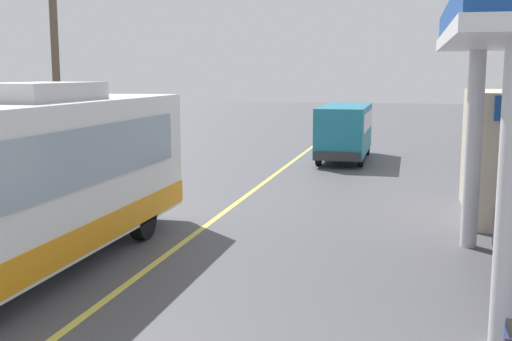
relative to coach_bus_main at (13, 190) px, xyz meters
name	(u,v)px	position (x,y,z in m)	size (l,w,h in m)	color
ground	(279,172)	(2.12, 14.16, -1.72)	(120.00, 120.00, 0.00)	#4C4C51
lane_divider_stripe	(248,195)	(2.12, 9.16, -1.72)	(0.16, 50.00, 0.01)	#D8CC4C
coach_bus_main	(13,190)	(0.00, 0.00, 0.00)	(2.60, 11.04, 3.69)	white
minibus_opposing_lane	(345,127)	(4.29, 18.23, -0.25)	(2.04, 6.13, 2.44)	teal
utility_pole_roadside	(55,58)	(-3.64, 7.69, 2.62)	(1.80, 0.24, 8.32)	brown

